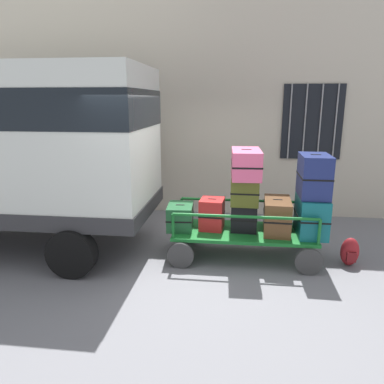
{
  "coord_description": "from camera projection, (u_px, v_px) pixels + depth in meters",
  "views": [
    {
      "loc": [
        0.68,
        -5.34,
        2.44
      ],
      "look_at": [
        0.02,
        0.09,
        1.05
      ],
      "focal_mm": 34.0,
      "sensor_mm": 36.0,
      "label": 1
    }
  ],
  "objects": [
    {
      "name": "cart_railing",
      "position": [
        244.0,
        211.0,
        5.62
      ],
      "size": [
        2.13,
        0.92,
        0.39
      ],
      "color": "#146023",
      "rests_on": "luggage_cart"
    },
    {
      "name": "luggage_cart",
      "position": [
        243.0,
        236.0,
        5.72
      ],
      "size": [
        2.25,
        1.06,
        0.45
      ],
      "color": "#146023",
      "rests_on": "ground"
    },
    {
      "name": "suitcase_center_bottom",
      "position": [
        244.0,
        218.0,
        5.61
      ],
      "size": [
        0.41,
        0.27,
        0.43
      ],
      "color": "black",
      "rests_on": "luggage_cart"
    },
    {
      "name": "suitcase_midright_bottom",
      "position": [
        277.0,
        216.0,
        5.61
      ],
      "size": [
        0.44,
        0.76,
        0.52
      ],
      "color": "brown",
      "rests_on": "luggage_cart"
    },
    {
      "name": "suitcase_center_top",
      "position": [
        246.0,
        164.0,
        5.46
      ],
      "size": [
        0.46,
        0.84,
        0.42
      ],
      "color": "#CC4C72",
      "rests_on": "suitcase_center_middle"
    },
    {
      "name": "suitcase_midleft_bottom",
      "position": [
        212.0,
        214.0,
        5.74
      ],
      "size": [
        0.41,
        0.44,
        0.49
      ],
      "color": "#B21E1E",
      "rests_on": "luggage_cart"
    },
    {
      "name": "building_wall",
      "position": [
        205.0,
        97.0,
        7.68
      ],
      "size": [
        12.0,
        0.38,
        5.0
      ],
      "color": "#BCB29E",
      "rests_on": "ground"
    },
    {
      "name": "suitcase_right_middle",
      "position": [
        314.0,
        176.0,
        5.37
      ],
      "size": [
        0.44,
        0.68,
        0.63
      ],
      "color": "navy",
      "rests_on": "suitcase_right_bottom"
    },
    {
      "name": "backpack",
      "position": [
        350.0,
        252.0,
        5.46
      ],
      "size": [
        0.27,
        0.22,
        0.44
      ],
      "color": "maroon",
      "rests_on": "ground"
    },
    {
      "name": "ground_plane",
      "position": [
        190.0,
        257.0,
        5.82
      ],
      "size": [
        40.0,
        40.0,
        0.0
      ],
      "primitive_type": "plane",
      "color": "slate"
    },
    {
      "name": "suitcase_center_middle",
      "position": [
        245.0,
        191.0,
        5.55
      ],
      "size": [
        0.44,
        0.44,
        0.42
      ],
      "color": "#4C5119",
      "rests_on": "suitcase_center_bottom"
    },
    {
      "name": "suitcase_left_bottom",
      "position": [
        180.0,
        216.0,
        5.78
      ],
      "size": [
        0.44,
        0.61,
        0.39
      ],
      "color": "#194C28",
      "rests_on": "luggage_cart"
    },
    {
      "name": "suitcase_right_bottom",
      "position": [
        311.0,
        216.0,
        5.49
      ],
      "size": [
        0.43,
        0.72,
        0.59
      ],
      "color": "#0F5960",
      "rests_on": "luggage_cart"
    }
  ]
}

